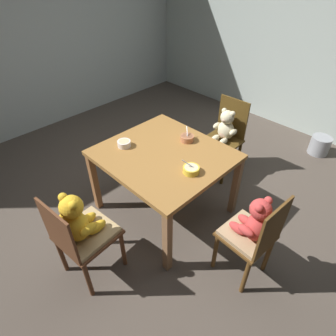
{
  "coord_description": "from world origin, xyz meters",
  "views": [
    {
      "loc": [
        1.49,
        -1.44,
        2.18
      ],
      "look_at": [
        0.0,
        0.05,
        0.51
      ],
      "focal_mm": 30.19,
      "sensor_mm": 36.0,
      "label": 1
    }
  ],
  "objects_px": {
    "metal_pail": "(320,145)",
    "porridge_bowl_white_near_left": "(124,144)",
    "teddy_chair_near_front": "(79,227)",
    "teddy_chair_near_right": "(254,228)",
    "porridge_bowl_yellow_near_right": "(191,170)",
    "dining_table": "(164,160)",
    "teddy_chair_far_center": "(225,131)",
    "porridge_bowl_terracotta_far_center": "(187,138)"
  },
  "relations": [
    {
      "from": "teddy_chair_near_front",
      "to": "metal_pail",
      "type": "xyz_separation_m",
      "value": [
        0.63,
        3.1,
        -0.44
      ]
    },
    {
      "from": "teddy_chair_near_right",
      "to": "porridge_bowl_yellow_near_right",
      "type": "height_order",
      "value": "teddy_chair_near_right"
    },
    {
      "from": "metal_pail",
      "to": "porridge_bowl_yellow_near_right",
      "type": "bearing_deg",
      "value": -99.39
    },
    {
      "from": "teddy_chair_near_front",
      "to": "porridge_bowl_yellow_near_right",
      "type": "xyz_separation_m",
      "value": [
        0.27,
        0.91,
        0.18
      ]
    },
    {
      "from": "teddy_chair_near_right",
      "to": "dining_table",
      "type": "bearing_deg",
      "value": 0.93
    },
    {
      "from": "teddy_chair_near_front",
      "to": "metal_pail",
      "type": "distance_m",
      "value": 3.19
    },
    {
      "from": "dining_table",
      "to": "teddy_chair_near_right",
      "type": "bearing_deg",
      "value": -2.56
    },
    {
      "from": "teddy_chair_near_front",
      "to": "teddy_chair_near_right",
      "type": "height_order",
      "value": "teddy_chair_near_front"
    },
    {
      "from": "teddy_chair_near_front",
      "to": "metal_pail",
      "type": "height_order",
      "value": "teddy_chair_near_front"
    },
    {
      "from": "dining_table",
      "to": "porridge_bowl_white_near_left",
      "type": "distance_m",
      "value": 0.4
    },
    {
      "from": "teddy_chair_far_center",
      "to": "porridge_bowl_terracotta_far_center",
      "type": "height_order",
      "value": "teddy_chair_far_center"
    },
    {
      "from": "teddy_chair_far_center",
      "to": "metal_pail",
      "type": "xyz_separation_m",
      "value": [
        0.71,
        1.2,
        -0.42
      ]
    },
    {
      "from": "porridge_bowl_yellow_near_right",
      "to": "teddy_chair_far_center",
      "type": "bearing_deg",
      "value": 109.37
    },
    {
      "from": "teddy_chair_near_front",
      "to": "metal_pail",
      "type": "relative_size",
      "value": 3.52
    },
    {
      "from": "porridge_bowl_white_near_left",
      "to": "metal_pail",
      "type": "xyz_separation_m",
      "value": [
        1.06,
        2.33,
        -0.62
      ]
    },
    {
      "from": "dining_table",
      "to": "teddy_chair_near_front",
      "type": "relative_size",
      "value": 1.26
    },
    {
      "from": "porridge_bowl_yellow_near_right",
      "to": "porridge_bowl_white_near_left",
      "type": "bearing_deg",
      "value": -167.91
    },
    {
      "from": "dining_table",
      "to": "teddy_chair_near_front",
      "type": "height_order",
      "value": "teddy_chair_near_front"
    },
    {
      "from": "porridge_bowl_terracotta_far_center",
      "to": "teddy_chair_far_center",
      "type": "bearing_deg",
      "value": 90.09
    },
    {
      "from": "teddy_chair_near_front",
      "to": "teddy_chair_far_center",
      "type": "bearing_deg",
      "value": -3.24
    },
    {
      "from": "teddy_chair_far_center",
      "to": "porridge_bowl_white_near_left",
      "type": "bearing_deg",
      "value": -19.39
    },
    {
      "from": "teddy_chair_near_right",
      "to": "porridge_bowl_white_near_left",
      "type": "distance_m",
      "value": 1.35
    },
    {
      "from": "porridge_bowl_white_near_left",
      "to": "porridge_bowl_terracotta_far_center",
      "type": "height_order",
      "value": "porridge_bowl_terracotta_far_center"
    },
    {
      "from": "teddy_chair_far_center",
      "to": "porridge_bowl_terracotta_far_center",
      "type": "xyz_separation_m",
      "value": [
        0.0,
        -0.65,
        0.2
      ]
    },
    {
      "from": "porridge_bowl_yellow_near_right",
      "to": "metal_pail",
      "type": "distance_m",
      "value": 2.3
    },
    {
      "from": "porridge_bowl_white_near_left",
      "to": "metal_pail",
      "type": "distance_m",
      "value": 2.63
    },
    {
      "from": "porridge_bowl_yellow_near_right",
      "to": "metal_pail",
      "type": "bearing_deg",
      "value": 80.61
    },
    {
      "from": "teddy_chair_near_right",
      "to": "porridge_bowl_yellow_near_right",
      "type": "xyz_separation_m",
      "value": [
        -0.63,
        0.01,
        0.19
      ]
    },
    {
      "from": "metal_pail",
      "to": "porridge_bowl_white_near_left",
      "type": "bearing_deg",
      "value": -114.34
    },
    {
      "from": "teddy_chair_far_center",
      "to": "metal_pail",
      "type": "relative_size",
      "value": 3.55
    },
    {
      "from": "dining_table",
      "to": "teddy_chair_far_center",
      "type": "relative_size",
      "value": 1.25
    },
    {
      "from": "teddy_chair_near_front",
      "to": "teddy_chair_far_center",
      "type": "distance_m",
      "value": 1.9
    },
    {
      "from": "porridge_bowl_white_near_left",
      "to": "teddy_chair_far_center",
      "type": "bearing_deg",
      "value": 73.01
    },
    {
      "from": "teddy_chair_near_front",
      "to": "teddy_chair_far_center",
      "type": "xyz_separation_m",
      "value": [
        -0.07,
        1.9,
        -0.02
      ]
    },
    {
      "from": "teddy_chair_near_front",
      "to": "teddy_chair_near_right",
      "type": "relative_size",
      "value": 1.01
    },
    {
      "from": "porridge_bowl_white_near_left",
      "to": "porridge_bowl_yellow_near_right",
      "type": "bearing_deg",
      "value": 12.09
    },
    {
      "from": "teddy_chair_near_front",
      "to": "porridge_bowl_yellow_near_right",
      "type": "bearing_deg",
      "value": -22.15
    },
    {
      "from": "porridge_bowl_yellow_near_right",
      "to": "dining_table",
      "type": "bearing_deg",
      "value": 174.38
    },
    {
      "from": "teddy_chair_near_front",
      "to": "teddy_chair_near_right",
      "type": "bearing_deg",
      "value": -50.53
    },
    {
      "from": "porridge_bowl_yellow_near_right",
      "to": "metal_pail",
      "type": "relative_size",
      "value": 0.55
    },
    {
      "from": "teddy_chair_far_center",
      "to": "porridge_bowl_terracotta_far_center",
      "type": "relative_size",
      "value": 6.81
    },
    {
      "from": "dining_table",
      "to": "teddy_chair_near_right",
      "type": "height_order",
      "value": "teddy_chair_near_right"
    }
  ]
}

